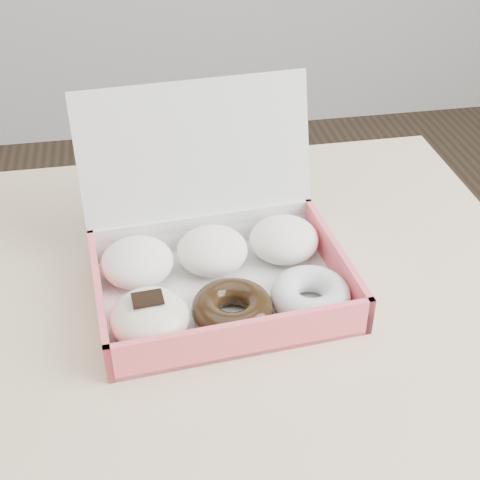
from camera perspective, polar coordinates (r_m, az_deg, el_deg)
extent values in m
cube|color=tan|center=(0.80, -15.07, -9.24)|extent=(1.20, 0.80, 0.04)
cylinder|color=tan|center=(1.38, 11.57, -7.23)|extent=(0.05, 0.05, 0.71)
cube|color=silver|center=(0.81, -1.54, -4.56)|extent=(0.31, 0.24, 0.01)
cube|color=#FF5D69|center=(0.72, 0.38, -8.46)|extent=(0.30, 0.03, 0.05)
cube|color=silver|center=(0.88, -3.14, 0.80)|extent=(0.30, 0.03, 0.05)
cube|color=#FF5D69|center=(0.79, -11.87, -4.98)|extent=(0.02, 0.22, 0.05)
cube|color=#FF5D69|center=(0.84, 8.12, -1.76)|extent=(0.02, 0.22, 0.05)
cube|color=silver|center=(0.85, -3.63, 6.24)|extent=(0.30, 0.09, 0.21)
ellipsoid|color=white|center=(0.82, -8.76, -1.86)|extent=(0.10, 0.10, 0.05)
ellipsoid|color=white|center=(0.83, -2.39, -0.89)|extent=(0.10, 0.10, 0.05)
ellipsoid|color=white|center=(0.86, 3.76, 0.07)|extent=(0.10, 0.10, 0.05)
ellipsoid|color=beige|center=(0.75, -7.73, -6.55)|extent=(0.10, 0.10, 0.05)
cube|color=black|center=(0.73, -7.90, -4.98)|extent=(0.04, 0.03, 0.00)
torus|color=black|center=(0.76, -0.66, -5.88)|extent=(0.10, 0.10, 0.03)
torus|color=silver|center=(0.78, 6.03, -4.69)|extent=(0.10, 0.10, 0.03)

